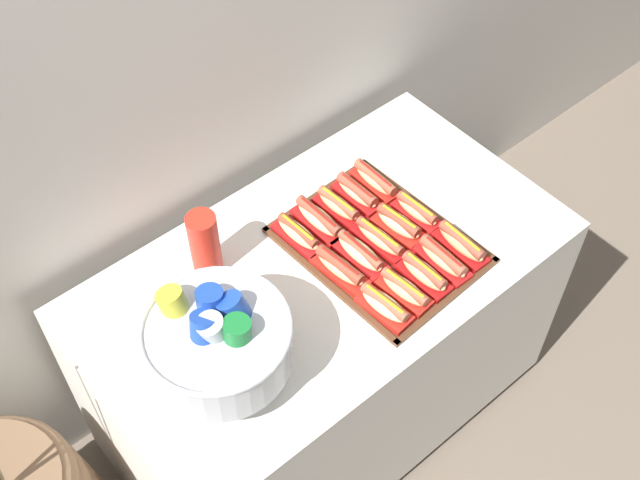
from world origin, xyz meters
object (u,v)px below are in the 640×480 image
buffet_table (324,341)px  hot_dog_10 (299,234)px  hot_dog_12 (338,206)px  hot_dog_8 (398,224)px  hot_dog_0 (384,306)px  hot_dog_5 (340,268)px  hot_dog_2 (424,274)px  hot_dog_4 (461,244)px  hot_dog_7 (379,239)px  serving_tray (379,246)px  hot_dog_9 (417,211)px  hot_dog_6 (360,253)px  hot_dog_14 (375,180)px  cup_stack (205,244)px  hot_dog_3 (443,259)px  punch_bowl (217,340)px  hot_dog_11 (319,219)px  hot_dog_13 (357,193)px  hot_dog_1 (404,290)px

buffet_table → hot_dog_10: bearing=88.9°
hot_dog_10 → hot_dog_12: (0.15, 0.01, 0.00)m
hot_dog_8 → hot_dog_0: bearing=-141.1°
hot_dog_5 → hot_dog_2: bearing=-45.1°
hot_dog_4 → hot_dog_7: (-0.16, 0.16, -0.00)m
serving_tray → hot_dog_5: hot_dog_5 is taller
hot_dog_0 → hot_dog_9: size_ratio=1.04×
hot_dog_6 → hot_dog_14: 0.28m
hot_dog_9 → hot_dog_14: hot_dog_9 is taller
serving_tray → hot_dog_14: hot_dog_14 is taller
hot_dog_4 → serving_tray: bearing=134.9°
hot_dog_0 → hot_dog_5: (-0.01, 0.16, 0.00)m
buffet_table → cup_stack: bearing=141.6°
hot_dog_3 → punch_bowl: bearing=169.4°
hot_dog_4 → punch_bowl: punch_bowl is taller
hot_dog_10 → punch_bowl: (-0.41, -0.20, 0.11)m
hot_dog_11 → hot_dog_12: (0.07, 0.00, -0.00)m
hot_dog_2 → hot_dog_5: same height
serving_tray → hot_dog_11: (-0.08, 0.16, 0.03)m
hot_dog_10 → hot_dog_2: bearing=-63.0°
hot_dog_5 → hot_dog_9: hot_dog_5 is taller
hot_dog_3 → hot_dog_14: 0.34m
hot_dog_0 → hot_dog_5: bearing=92.6°
punch_bowl → hot_dog_9: bearing=3.8°
hot_dog_5 → hot_dog_11: 0.18m
hot_dog_7 → serving_tray: bearing=-14.0°
serving_tray → hot_dog_5: size_ratio=3.04×
buffet_table → cup_stack: cup_stack is taller
hot_dog_14 → buffet_table: bearing=-157.6°
hot_dog_3 → hot_dog_10: hot_dog_3 is taller
hot_dog_0 → hot_dog_11: bearing=79.8°
buffet_table → serving_tray: (0.16, -0.05, 0.38)m
hot_dog_2 → hot_dog_12: size_ratio=1.02×
buffet_table → hot_dog_3: (0.24, -0.21, 0.41)m
hot_dog_5 → hot_dog_13: size_ratio=1.10×
hot_dog_8 → hot_dog_13: bearing=92.6°
hot_dog_2 → cup_stack: bearing=135.4°
hot_dog_1 → punch_bowl: 0.52m
hot_dog_6 → hot_dog_10: size_ratio=1.04×
hot_dog_5 → hot_dog_6: bearing=2.6°
hot_dog_0 → hot_dog_10: 0.33m
hot_dog_5 → hot_dog_8: 0.23m
hot_dog_8 → buffet_table: bearing=169.4°
hot_dog_1 → hot_dog_14: 0.40m
hot_dog_6 → cup_stack: cup_stack is taller
hot_dog_5 → hot_dog_10: 0.17m
hot_dog_0 → hot_dog_5: hot_dog_5 is taller
hot_dog_3 → hot_dog_8: hot_dog_8 is taller
hot_dog_2 → hot_dog_7: size_ratio=0.92×
hot_dog_7 → hot_dog_14: 0.22m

